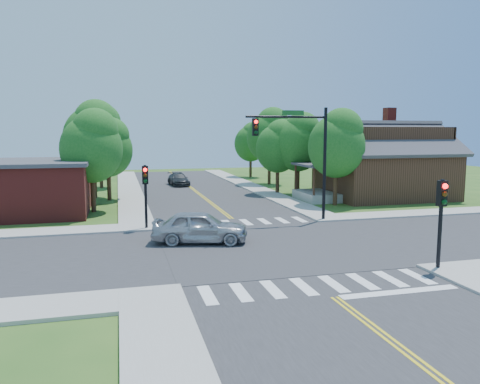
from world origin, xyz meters
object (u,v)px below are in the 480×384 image
object	(u,v)px
signal_pole_nw	(145,185)
house_ne	(383,159)
signal_mast_ne	(300,145)
car_silver	(200,228)
signal_pole_se	(442,207)
car_dgrey	(179,180)

from	to	relation	value
signal_pole_nw	house_ne	world-z (taller)	house_ne
signal_mast_ne	car_silver	distance (m)	9.05
signal_mast_ne	signal_pole_se	bearing A→B (deg)	-81.44
car_silver	car_dgrey	bearing A→B (deg)	9.52
car_silver	car_dgrey	size ratio (longest dim) A/B	1.16
signal_pole_se	car_dgrey	world-z (taller)	signal_pole_se
signal_mast_ne	signal_pole_nw	distance (m)	9.76
house_ne	car_silver	distance (m)	22.34
car_silver	car_dgrey	xyz separation A→B (m)	(2.15, 25.91, -0.19)
house_ne	car_silver	bearing A→B (deg)	-145.21
signal_mast_ne	signal_pole_se	world-z (taller)	signal_mast_ne
signal_pole_nw	car_silver	world-z (taller)	signal_pole_nw
house_ne	signal_pole_nw	bearing A→B (deg)	-157.31
car_dgrey	signal_pole_nw	bearing A→B (deg)	-106.57
signal_pole_nw	car_dgrey	distance (m)	22.47
signal_pole_nw	car_dgrey	size ratio (longest dim) A/B	0.85
signal_pole_se	car_silver	size ratio (longest dim) A/B	0.73
signal_pole_se	car_dgrey	distance (m)	33.80
signal_pole_se	house_ne	size ratio (longest dim) A/B	0.29
signal_mast_ne	signal_pole_nw	size ratio (longest dim) A/B	1.89
signal_pole_se	house_ne	world-z (taller)	house_ne
signal_pole_se	car_dgrey	size ratio (longest dim) A/B	0.85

